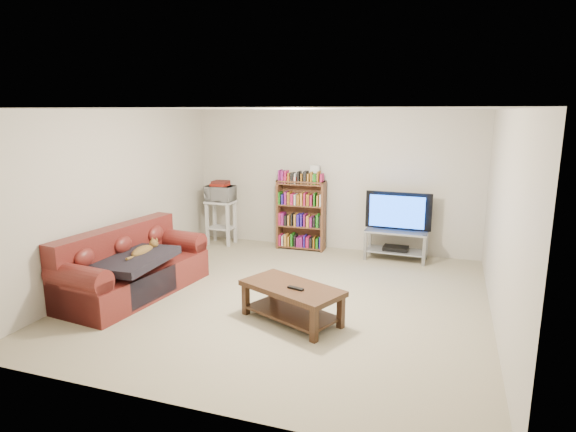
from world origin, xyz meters
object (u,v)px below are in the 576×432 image
at_px(sofa, 131,270).
at_px(tv_stand, 396,240).
at_px(bookshelf, 301,214).
at_px(coffee_table, 292,296).

distance_m(sofa, tv_stand, 4.11).
relative_size(sofa, bookshelf, 1.76).
height_order(coffee_table, bookshelf, bookshelf).
height_order(sofa, bookshelf, bookshelf).
relative_size(coffee_table, bookshelf, 1.08).
distance_m(tv_stand, bookshelf, 1.68).
xyz_separation_m(coffee_table, bookshelf, (-0.78, 2.88, 0.33)).
bearing_deg(sofa, tv_stand, 46.50).
relative_size(sofa, tv_stand, 2.15).
distance_m(coffee_table, bookshelf, 3.00).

